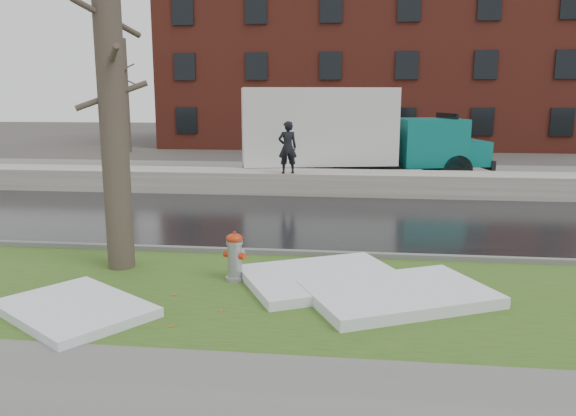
# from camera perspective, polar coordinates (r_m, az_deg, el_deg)

# --- Properties ---
(ground) EXTENTS (120.00, 120.00, 0.00)m
(ground) POSITION_cam_1_polar(r_m,az_deg,el_deg) (10.52, -1.03, -6.47)
(ground) COLOR #47423D
(ground) RESTS_ON ground
(verge) EXTENTS (60.00, 4.50, 0.04)m
(verge) POSITION_cam_1_polar(r_m,az_deg,el_deg) (9.34, -2.09, -8.66)
(verge) COLOR #2E4B19
(verge) RESTS_ON ground
(road) EXTENTS (60.00, 7.00, 0.03)m
(road) POSITION_cam_1_polar(r_m,az_deg,el_deg) (14.83, 1.36, -1.17)
(road) COLOR black
(road) RESTS_ON ground
(parking_lot) EXTENTS (60.00, 9.00, 0.03)m
(parking_lot) POSITION_cam_1_polar(r_m,az_deg,el_deg) (23.18, 3.40, 3.30)
(parking_lot) COLOR slate
(parking_lot) RESTS_ON ground
(curb) EXTENTS (60.00, 0.15, 0.14)m
(curb) POSITION_cam_1_polar(r_m,az_deg,el_deg) (11.45, -0.34, -4.63)
(curb) COLOR slate
(curb) RESTS_ON ground
(snowbank) EXTENTS (60.00, 1.60, 0.75)m
(snowbank) POSITION_cam_1_polar(r_m,az_deg,el_deg) (18.89, 2.60, 2.61)
(snowbank) COLOR #B4B0A5
(snowbank) RESTS_ON ground
(brick_building) EXTENTS (26.00, 12.00, 10.00)m
(brick_building) POSITION_cam_1_polar(r_m,az_deg,el_deg) (39.97, 7.99, 13.68)
(brick_building) COLOR maroon
(brick_building) RESTS_ON ground
(bg_tree_left) EXTENTS (1.40, 1.62, 6.50)m
(bg_tree_left) POSITION_cam_1_polar(r_m,az_deg,el_deg) (34.62, -16.16, 11.00)
(bg_tree_left) COLOR brown
(bg_tree_left) RESTS_ON ground
(bg_tree_center) EXTENTS (1.40, 1.62, 6.50)m
(bg_tree_center) POSITION_cam_1_polar(r_m,az_deg,el_deg) (36.68, -4.82, 11.38)
(bg_tree_center) COLOR brown
(bg_tree_center) RESTS_ON ground
(fire_hydrant) EXTENTS (0.43, 0.41, 0.87)m
(fire_hydrant) POSITION_cam_1_polar(r_m,az_deg,el_deg) (9.84, -5.42, -4.70)
(fire_hydrant) COLOR gray
(fire_hydrant) RESTS_ON verge
(tree) EXTENTS (1.18, 1.33, 6.18)m
(tree) POSITION_cam_1_polar(r_m,az_deg,el_deg) (10.67, -17.45, 10.49)
(tree) COLOR brown
(tree) RESTS_ON verge
(box_truck) EXTENTS (10.70, 4.34, 3.53)m
(box_truck) POSITION_cam_1_polar(r_m,az_deg,el_deg) (21.21, 6.00, 7.56)
(box_truck) COLOR black
(box_truck) RESTS_ON ground
(worker) EXTENTS (0.71, 0.58, 1.69)m
(worker) POSITION_cam_1_polar(r_m,az_deg,el_deg) (18.23, -0.05, 6.18)
(worker) COLOR black
(worker) RESTS_ON snowbank
(snow_patch_near) EXTENTS (3.22, 2.94, 0.16)m
(snow_patch_near) POSITION_cam_1_polar(r_m,az_deg,el_deg) (9.78, 3.61, -7.12)
(snow_patch_near) COLOR silver
(snow_patch_near) RESTS_ON verge
(snow_patch_far) EXTENTS (2.72, 2.57, 0.14)m
(snow_patch_far) POSITION_cam_1_polar(r_m,az_deg,el_deg) (9.02, -20.86, -9.55)
(snow_patch_far) COLOR silver
(snow_patch_far) RESTS_ON verge
(snow_patch_side) EXTENTS (3.30, 2.83, 0.18)m
(snow_patch_side) POSITION_cam_1_polar(r_m,az_deg,el_deg) (9.15, 11.16, -8.58)
(snow_patch_side) COLOR silver
(snow_patch_side) RESTS_ON verge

